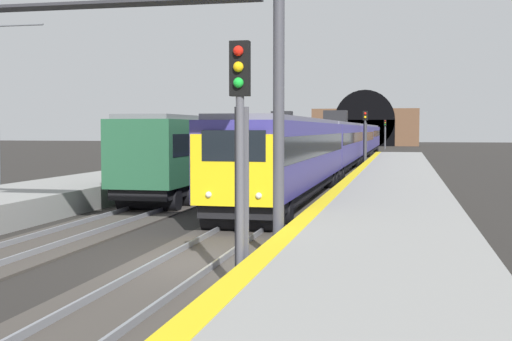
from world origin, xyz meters
The scene contains 12 objects.
ground_plane centered at (0.00, 0.00, 0.00)m, with size 320.00×320.00×0.00m, color #282623.
platform_right centered at (0.00, -4.54, 0.47)m, with size 112.00×4.59×0.95m, color gray.
platform_right_edge_strip centered at (0.00, -2.49, 0.95)m, with size 112.00×0.50×0.01m, color yellow.
track_main_line centered at (0.00, 0.00, 0.04)m, with size 160.00×3.11×0.21m.
track_adjacent_line centered at (0.00, 5.06, 0.04)m, with size 160.00×3.04×0.21m.
train_main_approaching centered at (45.65, 0.00, 2.20)m, with size 83.24×2.93×4.72m.
train_adjacent_platform centered at (40.73, 5.06, 2.27)m, with size 64.30×2.87×4.83m.
railway_signal_near centered at (-3.03, -1.99, 3.05)m, with size 0.39×0.38×5.02m.
railway_signal_mid centered at (39.43, -1.99, 2.82)m, with size 0.39×0.38×4.78m.
railway_signal_far centered at (96.70, -1.99, 2.95)m, with size 0.39×0.38×4.83m.
overhead_signal_gantry centered at (0.76, 2.53, 5.61)m, with size 0.70×9.43×7.36m.
tunnel_portal centered at (118.88, 2.53, 3.69)m, with size 2.71×20.73×11.61m.
Camera 1 is at (-15.77, -5.09, 3.35)m, focal length 47.66 mm.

